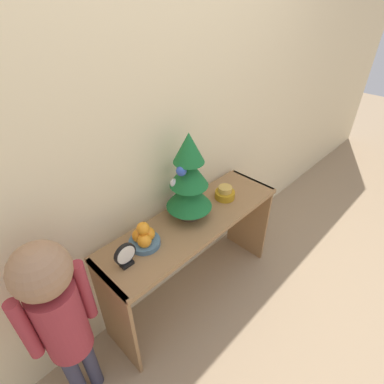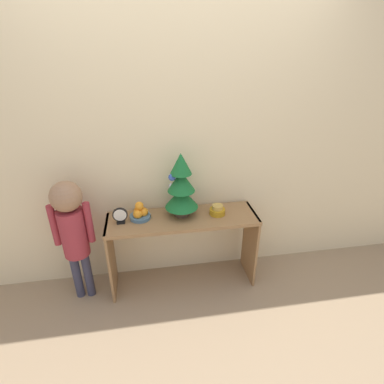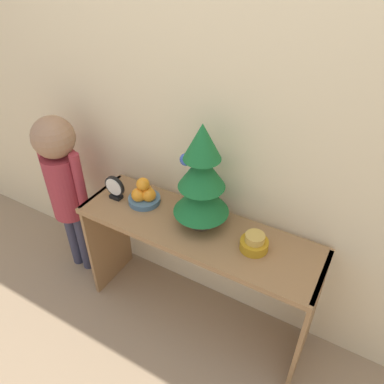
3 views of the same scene
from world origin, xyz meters
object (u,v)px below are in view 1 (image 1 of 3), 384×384
desk_clock (125,256)px  fruit_bowl (144,238)px  mini_tree (188,180)px  singing_bowl (225,193)px  child_figure (58,311)px

desk_clock → fruit_bowl: bearing=18.1°
mini_tree → fruit_bowl: mini_tree is taller
mini_tree → fruit_bowl: bearing=-180.0°
singing_bowl → child_figure: (-1.17, -0.04, -0.01)m
mini_tree → child_figure: 0.90m
desk_clock → mini_tree: bearing=5.9°
mini_tree → fruit_bowl: 0.40m
mini_tree → desk_clock: 0.53m
singing_bowl → child_figure: child_figure is taller
fruit_bowl → child_figure: size_ratio=0.16×
mini_tree → child_figure: bearing=-175.2°
singing_bowl → child_figure: bearing=-178.2°
desk_clock → singing_bowl: bearing=1.0°
mini_tree → fruit_bowl: size_ratio=3.19×
desk_clock → child_figure: child_figure is taller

